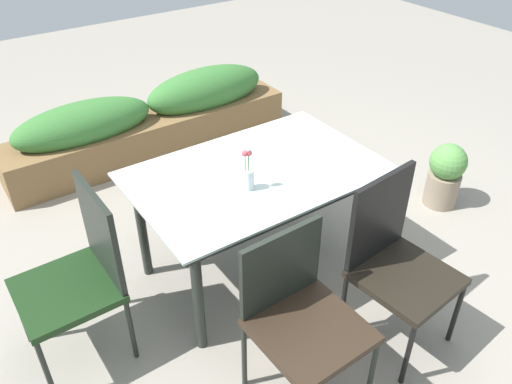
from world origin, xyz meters
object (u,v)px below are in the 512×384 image
at_px(dining_table, 256,182).
at_px(chair_near_left, 300,312).
at_px(chair_near_right, 395,256).
at_px(chair_end_left, 80,271).
at_px(potted_plant, 445,174).
at_px(flower_vase, 248,174).
at_px(planter_box, 152,121).

bearing_deg(dining_table, chair_near_left, -111.34).
bearing_deg(chair_near_right, chair_end_left, -36.21).
bearing_deg(potted_plant, chair_near_right, -153.83).
relative_size(chair_near_left, flower_vase, 3.44).
height_order(chair_near_right, planter_box, chair_near_right).
bearing_deg(chair_near_left, flower_vase, -106.48).
distance_m(dining_table, potted_plant, 1.68).
bearing_deg(chair_end_left, dining_table, -91.01).
xyz_separation_m(chair_end_left, planter_box, (1.21, 1.80, -0.24)).
height_order(chair_end_left, flower_vase, flower_vase).
bearing_deg(planter_box, chair_end_left, -123.87).
xyz_separation_m(chair_near_right, planter_box, (-0.22, 2.65, -0.24)).
relative_size(chair_near_right, planter_box, 0.39).
xyz_separation_m(chair_near_left, flower_vase, (0.19, 0.73, 0.33)).
distance_m(flower_vase, potted_plant, 1.86).
distance_m(flower_vase, planter_box, 2.03).
xyz_separation_m(chair_near_left, potted_plant, (1.95, 0.65, -0.27)).
distance_m(chair_near_left, chair_near_right, 0.66).
bearing_deg(dining_table, planter_box, 86.65).
bearing_deg(planter_box, potted_plant, -53.05).
bearing_deg(chair_end_left, chair_near_right, -121.63).
bearing_deg(chair_near_left, planter_box, -100.97).
xyz_separation_m(chair_near_right, potted_plant, (1.30, 0.64, -0.28)).
relative_size(dining_table, chair_end_left, 1.49).
height_order(chair_near_right, flower_vase, flower_vase).
relative_size(dining_table, planter_box, 0.57).
relative_size(chair_end_left, potted_plant, 1.91).
distance_m(chair_near_right, potted_plant, 1.47).
distance_m(dining_table, planter_box, 1.85).
distance_m(dining_table, chair_near_right, 0.92).
distance_m(chair_end_left, chair_near_right, 1.66).
xyz_separation_m(dining_table, planter_box, (0.11, 1.80, -0.37)).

